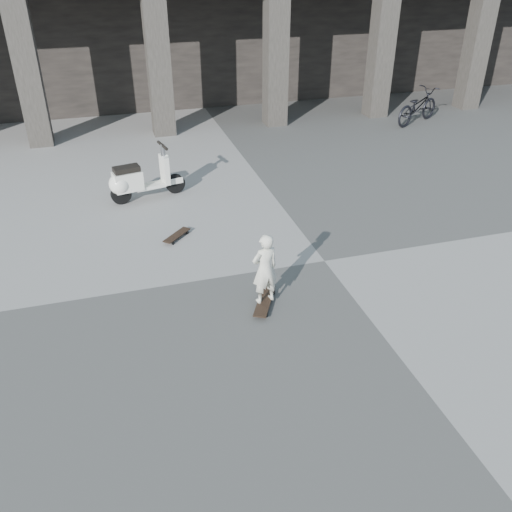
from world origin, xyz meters
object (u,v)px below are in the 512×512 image
object	(u,v)px
bicycle	(418,106)
longboard	(265,301)
scooter	(134,181)
skateboard_spare	(177,235)
child	(265,269)

from	to	relation	value
bicycle	longboard	bearing A→B (deg)	110.35
longboard	scooter	size ratio (longest dim) A/B	0.52
skateboard_spare	child	size ratio (longest dim) A/B	0.52
longboard	child	bearing A→B (deg)	0.00
longboard	child	distance (m)	0.63
scooter	bicycle	world-z (taller)	scooter
skateboard_spare	bicycle	xyz separation A→B (m)	(8.72, 5.63, 0.48)
longboard	skateboard_spare	size ratio (longest dim) A/B	1.42
bicycle	skateboard_spare	bearing A→B (deg)	96.05
child	scooter	size ratio (longest dim) A/B	0.70
skateboard_spare	scooter	distance (m)	2.19
longboard	scooter	bearing A→B (deg)	46.53
skateboard_spare	scooter	world-z (taller)	scooter
skateboard_spare	bicycle	world-z (taller)	bicycle
skateboard_spare	bicycle	distance (m)	10.39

